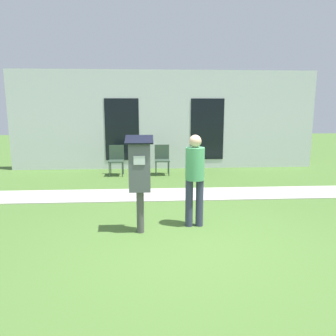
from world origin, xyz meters
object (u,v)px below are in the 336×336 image
at_px(parking_meter, 140,172).
at_px(outdoor_chair_middle, 162,157).
at_px(outdoor_chair_left, 116,158).
at_px(person_standing, 195,173).

distance_m(parking_meter, outdoor_chair_middle, 4.74).
relative_size(parking_meter, outdoor_chair_left, 1.77).
height_order(person_standing, outdoor_chair_left, person_standing).
distance_m(person_standing, outdoor_chair_middle, 4.48).
bearing_deg(outdoor_chair_middle, person_standing, -68.88).
xyz_separation_m(parking_meter, person_standing, (0.92, 0.24, -0.09)).
height_order(parking_meter, person_standing, parking_meter).
relative_size(parking_meter, outdoor_chair_middle, 1.77).
xyz_separation_m(person_standing, outdoor_chair_left, (-1.73, 4.43, -0.40)).
bearing_deg(outdoor_chair_middle, parking_meter, -80.35).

